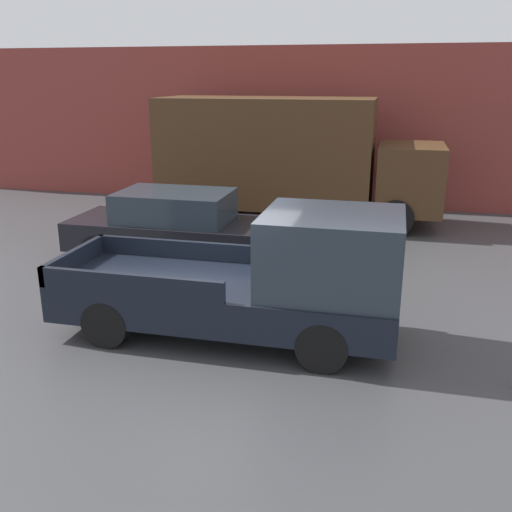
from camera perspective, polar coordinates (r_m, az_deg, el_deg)
The scene contains 5 objects.
ground_plane at distance 9.92m, azimuth -3.94°, elevation -7.64°, with size 60.00×60.00×0.00m, color #3D3D3F.
building_wall at distance 19.48m, azimuth 5.57°, elevation 12.69°, with size 28.00×0.15×5.17m.
pickup_truck at distance 9.34m, azimuth 0.74°, elevation -2.47°, with size 5.65×2.07×2.21m.
car at distance 13.63m, azimuth -8.42°, elevation 3.06°, with size 4.72×1.99×1.66m.
delivery_truck at distance 17.26m, azimuth 3.06°, elevation 9.93°, with size 8.28×2.58×3.62m.
Camera 1 is at (2.77, -8.54, 4.22)m, focal length 40.00 mm.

